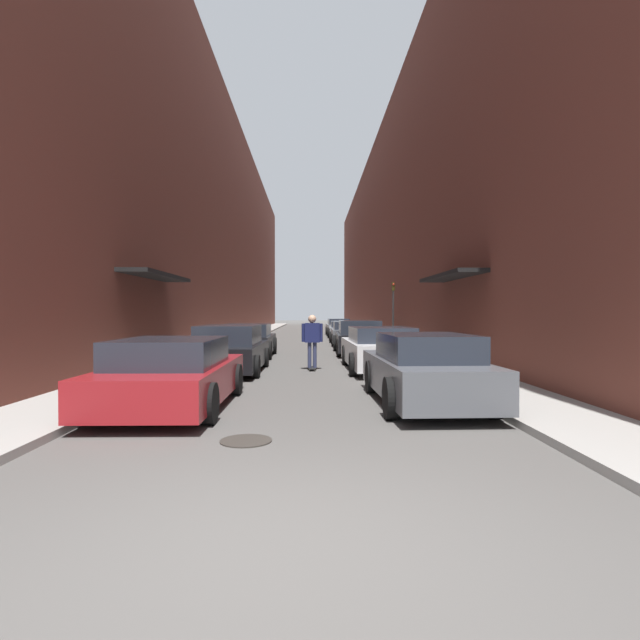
{
  "coord_description": "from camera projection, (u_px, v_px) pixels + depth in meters",
  "views": [
    {
      "loc": [
        0.2,
        -3.71,
        1.74
      ],
      "look_at": [
        0.45,
        10.29,
        1.52
      ],
      "focal_mm": 28.0,
      "sensor_mm": 36.0,
      "label": 1
    }
  ],
  "objects": [
    {
      "name": "building_row_right",
      "position": [
        400.0,
        238.0,
        38.65
      ],
      "size": [
        4.9,
        69.83,
        14.96
      ],
      "color": "brown",
      "rests_on": "ground"
    },
    {
      "name": "parked_car_right_2",
      "position": [
        359.0,
        338.0,
        20.84
      ],
      "size": [
        1.99,
        4.79,
        1.4
      ],
      "color": "black",
      "rests_on": "ground"
    },
    {
      "name": "manhole_cover",
      "position": [
        246.0,
        441.0,
        6.7
      ],
      "size": [
        0.7,
        0.7,
        0.02
      ],
      "color": "#332D28",
      "rests_on": "ground"
    },
    {
      "name": "parked_car_right_5",
      "position": [
        338.0,
        327.0,
        37.7
      ],
      "size": [
        1.85,
        4.2,
        1.26
      ],
      "color": "gray",
      "rests_on": "ground"
    },
    {
      "name": "parked_car_right_4",
      "position": [
        344.0,
        330.0,
        32.21
      ],
      "size": [
        2.08,
        4.48,
        1.18
      ],
      "color": "gray",
      "rests_on": "ground"
    },
    {
      "name": "traffic_light",
      "position": [
        393.0,
        305.0,
        27.28
      ],
      "size": [
        0.16,
        0.22,
        3.26
      ],
      "color": "#2D2D2D",
      "rests_on": "curb_strip_right"
    },
    {
      "name": "parked_car_right_0",
      "position": [
        424.0,
        370.0,
        9.37
      ],
      "size": [
        1.88,
        4.36,
        1.34
      ],
      "color": "#515459",
      "rests_on": "ground"
    },
    {
      "name": "ground",
      "position": [
        308.0,
        340.0,
        31.66
      ],
      "size": [
        153.63,
        153.63,
        0.0
      ],
      "primitive_type": "plane",
      "color": "#4C4947"
    },
    {
      "name": "curb_strip_right",
      "position": [
        363.0,
        334.0,
        38.72
      ],
      "size": [
        1.8,
        69.83,
        0.12
      ],
      "color": "gray",
      "rests_on": "ground"
    },
    {
      "name": "curb_strip_left",
      "position": [
        254.0,
        334.0,
        38.56
      ],
      "size": [
        1.8,
        69.83,
        0.12
      ],
      "color": "gray",
      "rests_on": "ground"
    },
    {
      "name": "parked_car_right_3",
      "position": [
        349.0,
        333.0,
        26.89
      ],
      "size": [
        1.96,
        4.82,
        1.25
      ],
      "color": "#515459",
      "rests_on": "ground"
    },
    {
      "name": "building_row_left",
      "position": [
        216.0,
        232.0,
        38.39
      ],
      "size": [
        4.9,
        69.83,
        15.88
      ],
      "color": "brown",
      "rests_on": "ground"
    },
    {
      "name": "parked_car_left_2",
      "position": [
        248.0,
        341.0,
        19.46
      ],
      "size": [
        2.06,
        4.17,
        1.29
      ],
      "color": "black",
      "rests_on": "ground"
    },
    {
      "name": "parked_car_left_1",
      "position": [
        230.0,
        350.0,
        14.43
      ],
      "size": [
        1.97,
        4.38,
        1.37
      ],
      "color": "black",
      "rests_on": "ground"
    },
    {
      "name": "parked_car_right_1",
      "position": [
        380.0,
        349.0,
        14.95
      ],
      "size": [
        2.06,
        4.77,
        1.3
      ],
      "color": "silver",
      "rests_on": "ground"
    },
    {
      "name": "parked_car_left_0",
      "position": [
        172.0,
        374.0,
        9.01
      ],
      "size": [
        2.06,
        4.45,
        1.27
      ],
      "color": "maroon",
      "rests_on": "ground"
    },
    {
      "name": "skateboarder",
      "position": [
        312.0,
        336.0,
        14.98
      ],
      "size": [
        0.64,
        0.78,
        1.66
      ],
      "color": "black",
      "rests_on": "ground"
    }
  ]
}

